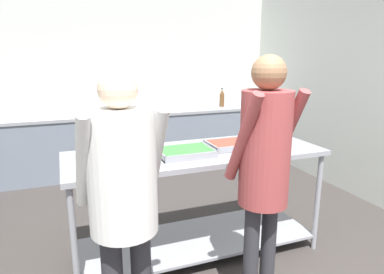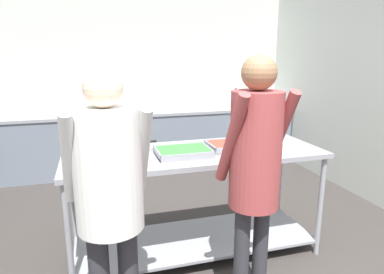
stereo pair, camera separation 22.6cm
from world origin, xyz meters
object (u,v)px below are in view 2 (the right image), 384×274
at_px(guest_serving_left, 109,184).
at_px(guest_serving_right, 255,161).
at_px(sauce_pan, 125,147).
at_px(serving_tray_vegetables, 230,146).
at_px(plate_stack, 270,145).
at_px(water_bottle, 236,98).
at_px(serving_tray_roast, 183,152).

relative_size(guest_serving_left, guest_serving_right, 0.96).
relative_size(sauce_pan, serving_tray_vegetables, 1.04).
distance_m(plate_stack, guest_serving_right, 0.89).
bearing_deg(serving_tray_vegetables, water_bottle, 65.57).
distance_m(plate_stack, guest_serving_left, 1.55).
bearing_deg(sauce_pan, plate_stack, -9.35).
distance_m(guest_serving_left, guest_serving_right, 0.88).
bearing_deg(plate_stack, guest_serving_right, -125.01).
distance_m(serving_tray_roast, water_bottle, 2.97).
height_order(sauce_pan, serving_tray_roast, sauce_pan).
xyz_separation_m(serving_tray_roast, plate_stack, (0.77, -0.00, 0.00)).
bearing_deg(guest_serving_right, serving_tray_vegetables, 78.01).
bearing_deg(guest_serving_right, sauce_pan, 127.40).
xyz_separation_m(serving_tray_roast, water_bottle, (1.55, 2.53, 0.07)).
height_order(sauce_pan, guest_serving_right, guest_serving_right).
xyz_separation_m(sauce_pan, serving_tray_vegetables, (0.88, -0.12, -0.02)).
distance_m(serving_tray_vegetables, plate_stack, 0.35).
bearing_deg(water_bottle, sauce_pan, -130.48).
xyz_separation_m(guest_serving_left, water_bottle, (2.16, 3.22, 0.01)).
xyz_separation_m(serving_tray_roast, guest_serving_left, (-0.61, -0.69, 0.06)).
distance_m(guest_serving_left, water_bottle, 3.88).
distance_m(serving_tray_roast, serving_tray_vegetables, 0.44).
relative_size(plate_stack, guest_serving_right, 0.14).
bearing_deg(plate_stack, serving_tray_vegetables, 167.29).
bearing_deg(plate_stack, water_bottle, 72.90).
bearing_deg(serving_tray_vegetables, guest_serving_right, -101.99).
xyz_separation_m(guest_serving_left, guest_serving_right, (0.88, -0.04, 0.06)).
bearing_deg(guest_serving_left, water_bottle, 56.10).
distance_m(sauce_pan, serving_tray_roast, 0.48).
bearing_deg(guest_serving_right, guest_serving_left, 177.60).
xyz_separation_m(serving_tray_vegetables, guest_serving_left, (-1.05, -0.76, 0.06)).
height_order(serving_tray_vegetables, guest_serving_left, guest_serving_left).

